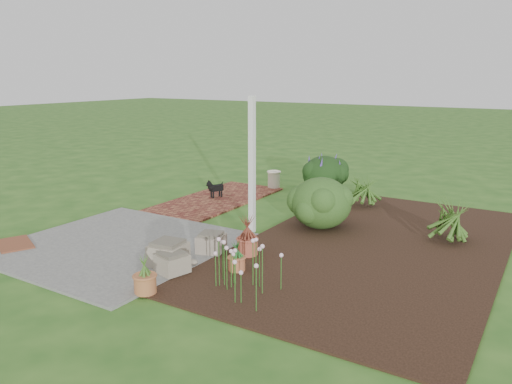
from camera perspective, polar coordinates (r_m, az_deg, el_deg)
The scene contains 19 objects.
ground at distance 9.36m, azimuth -2.34°, elevation -4.51°, with size 80.00×80.00×0.00m, color #29581C.
concrete_patio at distance 8.87m, azimuth -15.52°, elevation -5.87°, with size 3.50×3.50×0.04m, color #5F5F5D.
brick_path at distance 11.67m, azimuth -4.47°, elevation -0.83°, with size 1.60×3.50×0.04m, color maroon.
garden_bed at distance 8.74m, azimuth 13.37°, elevation -6.07°, with size 4.00×7.00×0.03m, color black.
veranda_post at distance 8.98m, azimuth -0.46°, elevation 2.97°, with size 0.10×0.10×2.50m, color white.
stone_trough_near at distance 7.72m, azimuth -9.98°, elevation -7.03°, with size 0.49×0.49×0.32m, color #7B715D.
stone_trough_mid at distance 7.44m, azimuth -9.55°, elevation -8.06°, with size 0.40×0.40×0.27m, color #79705B.
stone_trough_far at distance 8.20m, azimuth -5.14°, elevation -5.86°, with size 0.41×0.41×0.27m, color gray.
coir_doormat at distance 9.46m, azimuth -25.87°, elevation -5.36°, with size 0.80×0.51×0.02m, color brown.
black_dog at distance 11.71m, azimuth -4.72°, elevation 0.52°, with size 0.26×0.45×0.40m.
cream_ceramic_urn at distance 12.75m, azimuth 2.06°, elevation 1.45°, with size 0.31×0.31×0.41m, color beige.
evergreen_shrub at distance 9.50m, azimuth 7.45°, elevation -1.09°, with size 1.15×1.15×0.97m, color #11370F.
agapanthus_clump_back at distance 9.28m, azimuth 21.31°, elevation -2.45°, with size 1.01×1.01×0.91m, color #1A370E, non-canonical shape.
agapanthus_clump_front at distance 11.14m, azimuth 12.10°, elevation 0.52°, with size 0.95×0.95×0.85m, color #1C3F13, non-canonical shape.
pink_flower_patch at distance 6.65m, azimuth -1.79°, elevation -8.74°, with size 1.05×1.05×0.67m, color #113D0F, non-canonical shape.
terracotta_pot_bronze at distance 8.06m, azimuth -0.99°, elevation -6.22°, with size 0.34×0.34×0.27m, color #A64D38.
terracotta_pot_small_left at distance 7.45m, azimuth -2.22°, elevation -8.17°, with size 0.25×0.25×0.21m, color #B2633C.
terracotta_pot_small_right at distance 6.87m, azimuth -12.55°, elevation -10.21°, with size 0.29×0.29×0.25m, color #AC643A.
purple_flowering_bush at distance 12.57m, azimuth 7.80°, elevation 2.15°, with size 1.08×1.08×0.92m, color black.
Camera 1 is at (5.00, -7.38, 2.86)m, focal length 35.00 mm.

